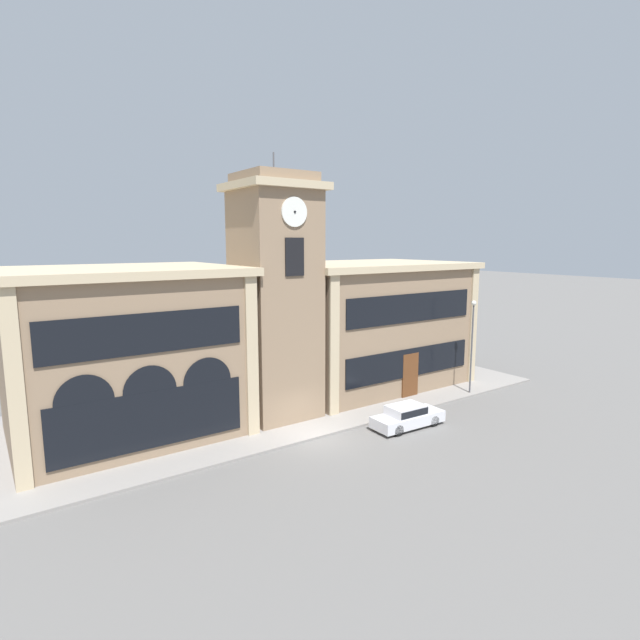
{
  "coord_description": "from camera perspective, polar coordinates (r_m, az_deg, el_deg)",
  "views": [
    {
      "loc": [
        -15.44,
        -22.11,
        11.07
      ],
      "look_at": [
        1.82,
        2.49,
        6.37
      ],
      "focal_mm": 28.0,
      "sensor_mm": 36.0,
      "label": 1
    }
  ],
  "objects": [
    {
      "name": "parked_car_near",
      "position": [
        31.02,
        9.93,
        -10.72
      ],
      "size": [
        4.69,
        1.89,
        1.4
      ],
      "rotation": [
        0.0,
        0.0,
        -0.04
      ],
      "color": "silver",
      "rests_on": "ground_plane"
    },
    {
      "name": "town_hall_right_wing",
      "position": [
        39.21,
        5.28,
        -0.37
      ],
      "size": [
        14.94,
        10.49,
        9.53
      ],
      "color": "#897056",
      "rests_on": "ground_plane"
    },
    {
      "name": "sidewalk_kerb",
      "position": [
        34.85,
        -6.96,
        -9.57
      ],
      "size": [
        41.53,
        14.29,
        0.15
      ],
      "color": "gray",
      "rests_on": "ground_plane"
    },
    {
      "name": "street_lamp",
      "position": [
        37.62,
        17.01,
        -1.56
      ],
      "size": [
        0.36,
        0.36,
        6.8
      ],
      "color": "#4C4C51",
      "rests_on": "sidewalk_kerb"
    },
    {
      "name": "ground_plane",
      "position": [
        29.15,
        -0.12,
        -13.44
      ],
      "size": [
        300.0,
        300.0,
        0.0
      ],
      "primitive_type": "plane",
      "color": "#605E5B"
    },
    {
      "name": "town_hall_left_wing",
      "position": [
        30.88,
        -21.51,
        -3.34
      ],
      "size": [
        12.8,
        10.49,
        9.68
      ],
      "color": "#897056",
      "rests_on": "ground_plane"
    },
    {
      "name": "clock_tower",
      "position": [
        31.14,
        -5.1,
        2.49
      ],
      "size": [
        5.15,
        5.15,
        16.37
      ],
      "color": "#897056",
      "rests_on": "ground_plane"
    }
  ]
}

